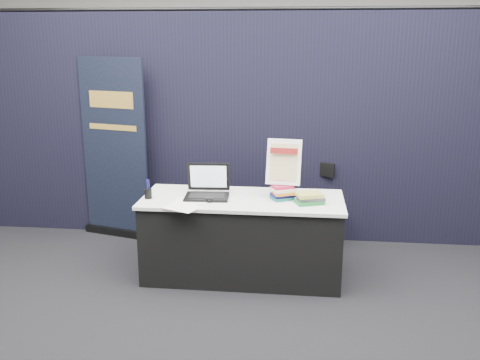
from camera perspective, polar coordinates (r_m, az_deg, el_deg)
name	(u,v)px	position (r m, az deg, el deg)	size (l,w,h in m)	color
floor	(235,303)	(4.56, -0.52, -13.00)	(8.00, 8.00, 0.00)	black
wall_back	(268,65)	(8.02, 3.02, 12.13)	(8.00, 0.02, 3.50)	#BBB9B1
drape_partition	(253,129)	(5.70, 1.42, 5.46)	(6.00, 0.08, 2.40)	black
display_table	(242,237)	(4.90, 0.26, -6.11)	(1.80, 0.75, 0.75)	black
laptop	(208,189)	(4.82, -3.46, -0.99)	(0.40, 0.33, 0.29)	black
mouse	(209,199)	(4.68, -3.30, -2.09)	(0.07, 0.11, 0.03)	black
brochure_left	(181,204)	(4.64, -6.30, -2.53)	(0.27, 0.19, 0.00)	silver
brochure_mid	(181,207)	(4.54, -6.27, -2.91)	(0.30, 0.21, 0.00)	white
brochure_right	(191,200)	(4.73, -5.22, -2.17)	(0.27, 0.19, 0.00)	white
pen_cup	(148,194)	(4.83, -9.77, -1.45)	(0.07, 0.07, 0.09)	black
book_stack_tall	(283,192)	(4.74, 4.60, -1.30)	(0.23, 0.21, 0.13)	#1A6062
book_stack_short	(310,198)	(4.65, 7.47, -1.96)	(0.26, 0.22, 0.09)	#1C6B2C
info_sign	(284,163)	(4.70, 4.68, 1.87)	(0.31, 0.16, 0.41)	black
pullup_banner	(115,159)	(5.94, -13.18, 2.15)	(0.82, 0.31, 1.95)	black
stacking_chair	(317,200)	(5.69, 8.20, -2.16)	(0.52, 0.53, 0.86)	black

